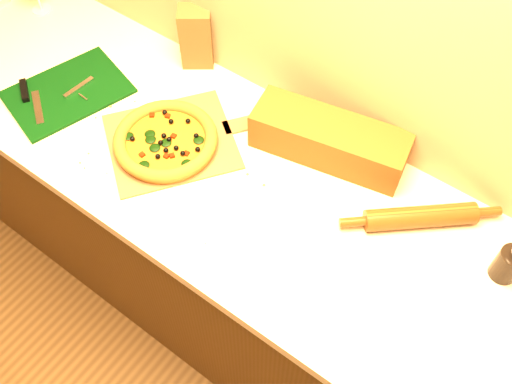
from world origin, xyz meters
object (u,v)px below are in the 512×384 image
at_px(rolling_pin, 420,217).
at_px(dark_jar, 288,115).
at_px(pizza_peel, 176,140).
at_px(cutting_board, 66,92).
at_px(pizza, 166,140).
at_px(pepper_grinder, 509,264).

xyz_separation_m(rolling_pin, dark_jar, (-0.47, 0.07, 0.03)).
bearing_deg(rolling_pin, pizza_peel, -166.73).
bearing_deg(cutting_board, pizza, 20.05).
height_order(pizza_peel, pepper_grinder, pepper_grinder).
bearing_deg(cutting_board, pepper_grinder, 25.37).
bearing_deg(pizza, cutting_board, -176.41).
xyz_separation_m(pizza_peel, cutting_board, (-0.41, -0.06, 0.00)).
bearing_deg(dark_jar, pizza, -132.87).
distance_m(pizza_peel, dark_jar, 0.34).
relative_size(pizza, pepper_grinder, 2.37).
distance_m(rolling_pin, dark_jar, 0.48).
height_order(pizza_peel, pizza, pizza).
xyz_separation_m(pizza_peel, pizza, (-0.01, -0.03, 0.02)).
relative_size(pepper_grinder, rolling_pin, 0.38).
xyz_separation_m(pizza, rolling_pin, (0.72, 0.20, 0.00)).
bearing_deg(pizza, dark_jar, 47.13).
xyz_separation_m(pepper_grinder, rolling_pin, (-0.24, 0.01, -0.02)).
height_order(pizza_peel, rolling_pin, rolling_pin).
height_order(cutting_board, pepper_grinder, pepper_grinder).
distance_m(pizza, cutting_board, 0.40).
relative_size(pizza_peel, pizza, 1.66).
relative_size(pizza, rolling_pin, 0.89).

